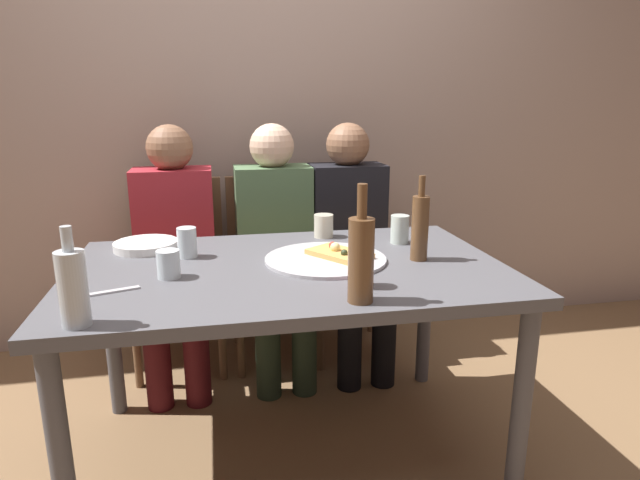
{
  "coord_description": "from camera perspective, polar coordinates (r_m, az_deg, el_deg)",
  "views": [
    {
      "loc": [
        -0.24,
        -1.75,
        1.29
      ],
      "look_at": [
        0.14,
        0.13,
        0.78
      ],
      "focal_mm": 30.33,
      "sensor_mm": 36.0,
      "label": 1
    }
  ],
  "objects": [
    {
      "name": "ground_plane",
      "position": [
        2.19,
        -3.02,
        -21.18
      ],
      "size": [
        8.0,
        8.0,
        0.0
      ],
      "primitive_type": "plane",
      "color": "brown"
    },
    {
      "name": "back_wall",
      "position": [
        2.91,
        -6.76,
        15.01
      ],
      "size": [
        6.0,
        0.1,
        2.6
      ],
      "primitive_type": "cube",
      "color": "gray",
      "rests_on": "ground_plane"
    },
    {
      "name": "dining_table",
      "position": [
        1.88,
        -3.28,
        -4.91
      ],
      "size": [
        1.47,
        0.92,
        0.73
      ],
      "color": "#4C4C51",
      "rests_on": "ground_plane"
    },
    {
      "name": "pizza_tray",
      "position": [
        1.9,
        0.59,
        -2.04
      ],
      "size": [
        0.43,
        0.43,
        0.01
      ],
      "primitive_type": "cylinder",
      "color": "#ADADB2",
      "rests_on": "dining_table"
    },
    {
      "name": "pizza_slice_last",
      "position": [
        1.92,
        2.0,
        -1.37
      ],
      "size": [
        0.23,
        0.25,
        0.05
      ],
      "color": "tan",
      "rests_on": "pizza_tray"
    },
    {
      "name": "wine_bottle",
      "position": [
        1.5,
        4.35,
        -1.87
      ],
      "size": [
        0.07,
        0.07,
        0.34
      ],
      "color": "brown",
      "rests_on": "dining_table"
    },
    {
      "name": "beer_bottle",
      "position": [
        1.92,
        10.5,
        1.39
      ],
      "size": [
        0.06,
        0.06,
        0.3
      ],
      "color": "brown",
      "rests_on": "dining_table"
    },
    {
      "name": "water_bottle",
      "position": [
        1.48,
        -24.63,
        -4.52
      ],
      "size": [
        0.07,
        0.07,
        0.26
      ],
      "color": "#B2BCC1",
      "rests_on": "dining_table"
    },
    {
      "name": "tumbler_near",
      "position": [
        1.99,
        -13.85,
        -0.26
      ],
      "size": [
        0.07,
        0.07,
        0.11
      ],
      "primitive_type": "cylinder",
      "color": "silver",
      "rests_on": "dining_table"
    },
    {
      "name": "tumbler_far",
      "position": [
        1.78,
        -15.71,
        -2.46
      ],
      "size": [
        0.07,
        0.07,
        0.09
      ],
      "primitive_type": "cylinder",
      "color": "silver",
      "rests_on": "dining_table"
    },
    {
      "name": "wine_glass",
      "position": [
        2.15,
        8.41,
        1.13
      ],
      "size": [
        0.07,
        0.07,
        0.11
      ],
      "primitive_type": "cylinder",
      "color": "#B7C6BC",
      "rests_on": "dining_table"
    },
    {
      "name": "short_glass",
      "position": [
        2.22,
        0.39,
        1.5
      ],
      "size": [
        0.08,
        0.08,
        0.09
      ],
      "primitive_type": "cylinder",
      "color": "beige",
      "rests_on": "dining_table"
    },
    {
      "name": "soda_can",
      "position": [
        1.64,
        4.33,
        -2.91
      ],
      "size": [
        0.07,
        0.07,
        0.12
      ],
      "primitive_type": "cylinder",
      "color": "pink",
      "rests_on": "dining_table"
    },
    {
      "name": "plate_stack",
      "position": [
        2.15,
        -17.89,
        -0.54
      ],
      "size": [
        0.24,
        0.24,
        0.03
      ],
      "primitive_type": "cylinder",
      "color": "white",
      "rests_on": "dining_table"
    },
    {
      "name": "table_knife",
      "position": [
        1.71,
        -22.12,
        -5.22
      ],
      "size": [
        0.22,
        0.09,
        0.01
      ],
      "primitive_type": "cube",
      "rotation": [
        0.0,
        0.0,
        0.32
      ],
      "color": "#B7B7BC",
      "rests_on": "dining_table"
    },
    {
      "name": "chair_left",
      "position": [
        2.73,
        -14.71,
        -2.09
      ],
      "size": [
        0.44,
        0.44,
        0.9
      ],
      "rotation": [
        0.0,
        0.0,
        3.14
      ],
      "color": "brown",
      "rests_on": "ground_plane"
    },
    {
      "name": "chair_middle",
      "position": [
        2.74,
        -4.98,
        -1.6
      ],
      "size": [
        0.44,
        0.44,
        0.9
      ],
      "rotation": [
        0.0,
        0.0,
        3.14
      ],
      "color": "brown",
      "rests_on": "ground_plane"
    },
    {
      "name": "chair_right",
      "position": [
        2.8,
        2.5,
        -1.19
      ],
      "size": [
        0.44,
        0.44,
        0.9
      ],
      "rotation": [
        0.0,
        0.0,
        3.14
      ],
      "color": "brown",
      "rests_on": "ground_plane"
    },
    {
      "name": "guest_in_sweater",
      "position": [
        2.55,
        -15.07,
        -0.31
      ],
      "size": [
        0.36,
        0.56,
        1.17
      ],
      "rotation": [
        0.0,
        0.0,
        3.14
      ],
      "color": "maroon",
      "rests_on": "ground_plane"
    },
    {
      "name": "guest_in_beanie",
      "position": [
        2.56,
        -4.66,
        0.21
      ],
      "size": [
        0.36,
        0.56,
        1.17
      ],
      "rotation": [
        0.0,
        0.0,
        3.14
      ],
      "color": "#4C6B47",
      "rests_on": "ground_plane"
    },
    {
      "name": "guest_by_wall",
      "position": [
        2.63,
        3.31,
        0.6
      ],
      "size": [
        0.36,
        0.56,
        1.17
      ],
      "rotation": [
        0.0,
        0.0,
        3.14
      ],
      "color": "black",
      "rests_on": "ground_plane"
    }
  ]
}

